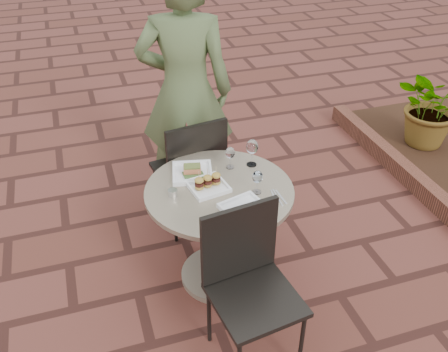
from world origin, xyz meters
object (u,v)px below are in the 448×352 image
object	(u,v)px
cafe_table	(219,221)
plate_tuna	(245,209)
chair_near	(248,275)
diner	(185,92)
plate_salmon	(192,172)
plate_sliders	(208,184)
chair_far	(192,166)

from	to	relation	value
cafe_table	plate_tuna	bearing A→B (deg)	-73.17
cafe_table	chair_near	xyz separation A→B (m)	(-0.01, -0.55, 0.07)
diner	plate_tuna	size ratio (longest dim) A/B	6.58
chair_near	plate_salmon	xyz separation A→B (m)	(-0.10, 0.75, 0.20)
plate_sliders	plate_tuna	distance (m)	0.31
plate_sliders	plate_salmon	bearing A→B (deg)	107.35
cafe_table	plate_sliders	bearing A→B (deg)	151.08
diner	plate_salmon	distance (m)	0.78
plate_salmon	chair_near	bearing A→B (deg)	-82.48
plate_salmon	plate_tuna	size ratio (longest dim) A/B	1.01
chair_far	chair_near	distance (m)	1.11
diner	plate_sliders	bearing A→B (deg)	100.83
plate_sliders	diner	bearing A→B (deg)	83.77
cafe_table	plate_salmon	distance (m)	0.35
plate_salmon	plate_tuna	world-z (taller)	plate_salmon
plate_tuna	plate_sliders	bearing A→B (deg)	115.76
diner	chair_far	bearing A→B (deg)	97.42
diner	plate_tuna	world-z (taller)	diner
diner	plate_salmon	bearing A→B (deg)	95.49
plate_salmon	diner	bearing A→B (deg)	78.43
chair_near	diner	world-z (taller)	diner
cafe_table	chair_far	bearing A→B (deg)	92.57
chair_near	plate_salmon	distance (m)	0.78
cafe_table	plate_sliders	world-z (taller)	plate_sliders
plate_sliders	plate_tuna	world-z (taller)	plate_sliders
diner	chair_near	bearing A→B (deg)	105.08
diner	plate_salmon	world-z (taller)	diner
chair_far	plate_tuna	distance (m)	0.84
chair_far	plate_sliders	distance (m)	0.57
chair_near	plate_tuna	bearing A→B (deg)	66.01
diner	plate_tuna	xyz separation A→B (m)	(0.04, -1.18, -0.20)
cafe_table	diner	distance (m)	1.04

